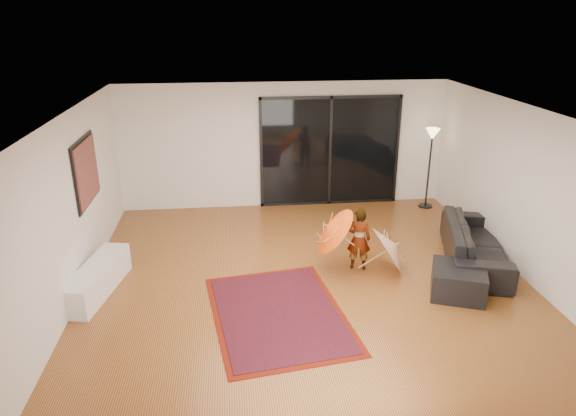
{
  "coord_description": "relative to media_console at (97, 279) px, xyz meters",
  "views": [
    {
      "loc": [
        -1.13,
        -7.22,
        4.06
      ],
      "look_at": [
        -0.26,
        0.42,
        1.1
      ],
      "focal_mm": 32.0,
      "sensor_mm": 36.0,
      "label": 1
    }
  ],
  "objects": [
    {
      "name": "floor",
      "position": [
        3.25,
        0.0,
        -0.23
      ],
      "size": [
        7.0,
        7.0,
        0.0
      ],
      "primitive_type": "plane",
      "color": "#99612A",
      "rests_on": "ground"
    },
    {
      "name": "ceiling",
      "position": [
        3.25,
        0.0,
        2.47
      ],
      "size": [
        7.0,
        7.0,
        0.0
      ],
      "primitive_type": "plane",
      "rotation": [
        3.14,
        0.0,
        0.0
      ],
      "color": "white",
      "rests_on": "wall_back"
    },
    {
      "name": "wall_back",
      "position": [
        3.25,
        3.5,
        1.12
      ],
      "size": [
        7.0,
        0.0,
        7.0
      ],
      "primitive_type": "plane",
      "rotation": [
        1.57,
        0.0,
        0.0
      ],
      "color": "silver",
      "rests_on": "floor"
    },
    {
      "name": "wall_front",
      "position": [
        3.25,
        -3.5,
        1.12
      ],
      "size": [
        7.0,
        0.0,
        7.0
      ],
      "primitive_type": "plane",
      "rotation": [
        -1.57,
        0.0,
        0.0
      ],
      "color": "silver",
      "rests_on": "floor"
    },
    {
      "name": "wall_left",
      "position": [
        -0.25,
        0.0,
        1.12
      ],
      "size": [
        0.0,
        7.0,
        7.0
      ],
      "primitive_type": "plane",
      "rotation": [
        1.57,
        0.0,
        1.57
      ],
      "color": "silver",
      "rests_on": "floor"
    },
    {
      "name": "wall_right",
      "position": [
        6.75,
        0.0,
        1.12
      ],
      "size": [
        0.0,
        7.0,
        7.0
      ],
      "primitive_type": "plane",
      "rotation": [
        1.57,
        0.0,
        -1.57
      ],
      "color": "silver",
      "rests_on": "floor"
    },
    {
      "name": "sliding_door",
      "position": [
        4.25,
        3.47,
        0.97
      ],
      "size": [
        3.06,
        0.07,
        2.4
      ],
      "color": "black",
      "rests_on": "wall_back"
    },
    {
      "name": "painting",
      "position": [
        -0.21,
        1.0,
        1.42
      ],
      "size": [
        0.04,
        1.28,
        1.08
      ],
      "color": "black",
      "rests_on": "wall_left"
    },
    {
      "name": "media_console",
      "position": [
        0.0,
        0.0,
        0.0
      ],
      "size": [
        0.73,
        1.68,
        0.45
      ],
      "primitive_type": "cube",
      "rotation": [
        0.0,
        0.0,
        -0.2
      ],
      "color": "white",
      "rests_on": "floor"
    },
    {
      "name": "speaker",
      "position": [
        0.0,
        0.03,
        -0.07
      ],
      "size": [
        0.33,
        0.33,
        0.31
      ],
      "primitive_type": "cube",
      "rotation": [
        0.0,
        0.0,
        -0.22
      ],
      "color": "#424244",
      "rests_on": "floor"
    },
    {
      "name": "persian_rug",
      "position": [
        2.69,
        -0.93,
        -0.22
      ],
      "size": [
        2.15,
        2.76,
        0.02
      ],
      "rotation": [
        0.0,
        0.0,
        0.14
      ],
      "color": "#5D1308",
      "rests_on": "floor"
    },
    {
      "name": "sofa",
      "position": [
        6.2,
        0.34,
        0.12
      ],
      "size": [
        1.58,
        2.52,
        0.69
      ],
      "primitive_type": "imported",
      "rotation": [
        0.0,
        0.0,
        1.27
      ],
      "color": "black",
      "rests_on": "floor"
    },
    {
      "name": "ottoman",
      "position": [
        5.47,
        -0.68,
        -0.01
      ],
      "size": [
        1.01,
        1.01,
        0.44
      ],
      "primitive_type": "cube",
      "rotation": [
        0.0,
        0.0,
        -0.38
      ],
      "color": "black",
      "rests_on": "floor"
    },
    {
      "name": "floor_lamp",
      "position": [
        6.35,
        3.02,
        1.16
      ],
      "size": [
        0.3,
        0.3,
        1.75
      ],
      "color": "black",
      "rests_on": "floor"
    },
    {
      "name": "child",
      "position": [
        4.15,
        0.32,
        0.31
      ],
      "size": [
        0.44,
        0.34,
        1.07
      ],
      "primitive_type": "imported",
      "rotation": [
        0.0,
        0.0,
        2.9
      ],
      "color": "#999999",
      "rests_on": "floor"
    },
    {
      "name": "parasol_orange",
      "position": [
        3.6,
        0.27,
        0.51
      ],
      "size": [
        0.67,
        0.86,
        0.89
      ],
      "rotation": [
        0.0,
        -0.9,
        0.0
      ],
      "color": "#E04A0B",
      "rests_on": "child"
    },
    {
      "name": "parasol_white",
      "position": [
        4.75,
        0.17,
        0.28
      ],
      "size": [
        0.64,
        0.89,
        0.95
      ],
      "rotation": [
        0.0,
        1.0,
        0.0
      ],
      "color": "silver",
      "rests_on": "floor"
    }
  ]
}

